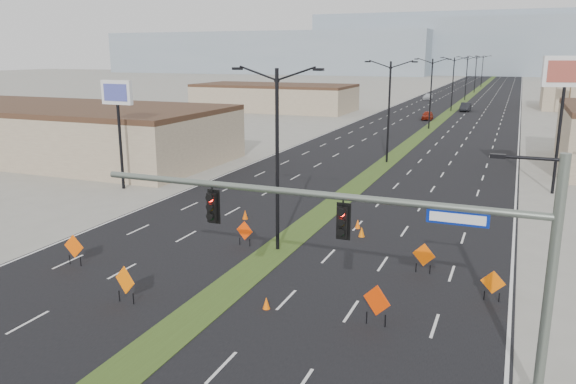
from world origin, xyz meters
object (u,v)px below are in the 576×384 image
at_px(pole_sign_east_near, 565,81).
at_px(construction_sign_1, 125,282).
at_px(signal_mast, 397,241).
at_px(car_mid, 465,107).
at_px(streetlight_4, 466,77).
at_px(construction_sign_2, 245,232).
at_px(construction_sign_4, 424,256).
at_px(construction_sign_5, 493,284).
at_px(construction_sign_3, 377,302).
at_px(pole_sign_west, 117,101).
at_px(cone_0, 266,303).
at_px(streetlight_6, 482,70).
at_px(construction_sign_0, 74,247).
at_px(streetlight_3, 453,82).
at_px(car_far, 428,97).
at_px(cone_1, 358,224).
at_px(streetlight_1, 389,109).
at_px(streetlight_2, 431,91).
at_px(cone_3, 245,215).
at_px(car_left, 428,115).
at_px(streetlight_0, 277,155).
at_px(streetlight_5, 476,73).
at_px(cone_2, 362,232).

bearing_deg(pole_sign_east_near, construction_sign_1, -139.08).
xyz_separation_m(signal_mast, car_mid, (-6.01, 94.96, -3.99)).
bearing_deg(streetlight_4, pole_sign_east_near, -80.76).
relative_size(car_mid, construction_sign_2, 3.31).
distance_m(car_mid, construction_sign_4, 85.61).
xyz_separation_m(streetlight_4, construction_sign_5, (11.50, -114.61, -4.58)).
bearing_deg(construction_sign_3, pole_sign_west, 171.01).
bearing_deg(cone_0, streetlight_6, 90.83).
height_order(construction_sign_5, pole_sign_east_near, pole_sign_east_near).
bearing_deg(construction_sign_0, streetlight_3, 84.85).
bearing_deg(construction_sign_5, car_far, 106.14).
height_order(construction_sign_1, construction_sign_3, construction_sign_3).
relative_size(streetlight_3, streetlight_4, 1.00).
distance_m(construction_sign_0, pole_sign_west, 18.33).
bearing_deg(construction_sign_5, construction_sign_3, -128.88).
height_order(streetlight_3, cone_1, streetlight_3).
distance_m(car_far, construction_sign_5, 115.21).
distance_m(streetlight_1, streetlight_6, 140.00).
bearing_deg(construction_sign_1, streetlight_3, 103.52).
bearing_deg(pole_sign_west, streetlight_2, 72.31).
distance_m(streetlight_4, construction_sign_3, 119.13).
distance_m(streetlight_2, construction_sign_5, 59.90).
distance_m(signal_mast, construction_sign_3, 5.08).
xyz_separation_m(signal_mast, cone_3, (-12.90, 14.65, -4.47)).
height_order(car_far, pole_sign_east_near, pole_sign_east_near).
height_order(streetlight_2, pole_sign_east_near, pole_sign_east_near).
height_order(car_left, cone_0, car_left).
bearing_deg(construction_sign_0, streetlight_4, 86.17).
height_order(car_mid, construction_sign_0, construction_sign_0).
bearing_deg(pole_sign_west, streetlight_0, -24.01).
relative_size(signal_mast, construction_sign_1, 9.40).
distance_m(construction_sign_2, cone_0, 8.37).
bearing_deg(streetlight_2, construction_sign_3, -83.40).
height_order(streetlight_1, streetlight_2, same).
xyz_separation_m(streetlight_0, car_left, (-2.00, 67.93, -4.71)).
bearing_deg(pole_sign_east_near, construction_sign_0, -148.84).
bearing_deg(construction_sign_1, car_mid, 102.00).
bearing_deg(streetlight_5, streetlight_3, -90.00).
distance_m(pole_sign_west, pole_sign_east_near, 34.42).
relative_size(car_mid, pole_sign_east_near, 0.46).
relative_size(pole_sign_west, pole_sign_east_near, 0.82).
distance_m(streetlight_5, cone_3, 135.52).
height_order(streetlight_6, construction_sign_3, streetlight_6).
distance_m(streetlight_3, construction_sign_4, 84.97).
xyz_separation_m(streetlight_1, streetlight_6, (0.00, 140.00, 0.00)).
relative_size(construction_sign_4, pole_sign_east_near, 0.15).
height_order(streetlight_2, cone_2, streetlight_2).
bearing_deg(signal_mast, cone_1, 109.27).
distance_m(streetlight_5, cone_1, 134.63).
height_order(streetlight_3, cone_3, streetlight_3).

